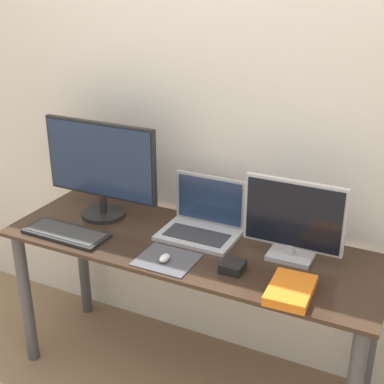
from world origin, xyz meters
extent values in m
cube|color=silver|center=(0.00, 0.64, 1.25)|extent=(7.00, 0.05, 2.50)
cube|color=#332319|center=(0.00, 0.29, 0.73)|extent=(1.68, 0.57, 0.02)
cylinder|color=#47474C|center=(-0.78, 0.06, 0.36)|extent=(0.06, 0.06, 0.72)
cylinder|color=#47474C|center=(-0.78, 0.51, 0.36)|extent=(0.06, 0.06, 0.72)
cylinder|color=#47474C|center=(0.78, 0.51, 0.36)|extent=(0.06, 0.06, 0.72)
cylinder|color=black|center=(-0.50, 0.36, 0.74)|extent=(0.21, 0.21, 0.02)
cylinder|color=black|center=(-0.50, 0.36, 0.80)|extent=(0.04, 0.04, 0.10)
cube|color=black|center=(-0.50, 0.36, 1.02)|extent=(0.59, 0.02, 0.36)
cube|color=#1E2D4C|center=(-0.50, 0.35, 1.02)|extent=(0.56, 0.01, 0.34)
cube|color=#B2B2B7|center=(0.43, 0.36, 0.74)|extent=(0.18, 0.13, 0.02)
cylinder|color=#B2B2B7|center=(0.43, 0.36, 0.78)|extent=(0.04, 0.04, 0.04)
cube|color=#B2B2B7|center=(0.43, 0.36, 0.93)|extent=(0.41, 0.02, 0.29)
cube|color=black|center=(0.43, 0.35, 0.93)|extent=(0.39, 0.01, 0.27)
cube|color=#ADADB2|center=(0.01, 0.36, 0.74)|extent=(0.34, 0.24, 0.02)
cube|color=#2D2D33|center=(0.01, 0.34, 0.75)|extent=(0.28, 0.13, 0.00)
cube|color=#ADADB2|center=(0.01, 0.48, 0.87)|extent=(0.34, 0.01, 0.23)
cube|color=#1E2D4C|center=(0.01, 0.47, 0.87)|extent=(0.31, 0.01, 0.20)
cube|color=black|center=(-0.54, 0.11, 0.74)|extent=(0.40, 0.17, 0.02)
cube|color=#383838|center=(-0.54, 0.11, 0.75)|extent=(0.36, 0.13, 0.00)
cube|color=#47474C|center=(-0.02, 0.12, 0.74)|extent=(0.24, 0.21, 0.00)
ellipsoid|color=silver|center=(-0.02, 0.10, 0.75)|extent=(0.04, 0.06, 0.03)
cube|color=orange|center=(0.51, 0.10, 0.75)|extent=(0.17, 0.23, 0.04)
cube|color=white|center=(0.51, 0.10, 0.75)|extent=(0.16, 0.23, 0.03)
cube|color=black|center=(0.25, 0.16, 0.75)|extent=(0.09, 0.09, 0.04)
camera|label=1|loc=(0.92, -1.55, 1.85)|focal=50.00mm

